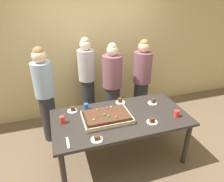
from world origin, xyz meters
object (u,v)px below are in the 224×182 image
plated_slice_near_right (73,110)px  person_green_shirt_behind (87,80)px  party_table (121,121)px  person_striped_tie_right (45,94)px  person_serving_front (112,85)px  drink_cup_middle (86,107)px  cake_server_utensil (68,143)px  drink_cup_nearest (177,113)px  sheet_cake (107,117)px  drink_cup_far_end (62,120)px  person_far_right_suit (142,80)px  plated_slice_far_right (97,139)px  plated_slice_center_front (153,102)px  plated_slice_near_left (120,101)px  plated_slice_far_left (152,121)px

plated_slice_near_right → person_green_shirt_behind: bearing=64.9°
party_table → person_striped_tie_right: 1.31m
person_serving_front → person_green_shirt_behind: size_ratio=0.97×
drink_cup_middle → cake_server_utensil: size_ratio=0.50×
drink_cup_middle → person_striped_tie_right: (-0.57, 0.48, 0.07)m
party_table → drink_cup_nearest: 0.81m
sheet_cake → plated_slice_near_right: bearing=139.8°
drink_cup_far_end → person_green_shirt_behind: (0.57, 1.11, 0.07)m
drink_cup_far_end → plated_slice_near_right: bearing=56.0°
cake_server_utensil → person_far_right_suit: (1.56, 1.27, 0.08)m
plated_slice_near_right → person_far_right_suit: (1.40, 0.58, 0.06)m
plated_slice_far_right → plated_slice_center_front: plated_slice_center_front is taller
plated_slice_near_right → plated_slice_far_right: bearing=-75.6°
plated_slice_near_left → plated_slice_near_right: (-0.76, -0.03, 0.00)m
drink_cup_nearest → cake_server_utensil: drink_cup_nearest is taller
plated_slice_far_right → drink_cup_middle: 0.73m
drink_cup_middle → person_green_shirt_behind: 0.89m
person_serving_front → plated_slice_near_left: bearing=18.4°
plated_slice_far_left → drink_cup_nearest: (0.40, 0.03, 0.03)m
cake_server_utensil → person_green_shirt_behind: 1.64m
person_serving_front → drink_cup_far_end: bearing=-28.1°
drink_cup_far_end → person_serving_front: bearing=39.6°
person_green_shirt_behind → plated_slice_far_right: bearing=-8.8°
plated_slice_center_front → drink_cup_nearest: size_ratio=1.50×
plated_slice_far_left → drink_cup_nearest: drink_cup_nearest is taller
plated_slice_far_left → person_green_shirt_behind: 1.59m
plated_slice_center_front → plated_slice_far_left: bearing=-119.3°
plated_slice_far_right → person_serving_front: bearing=64.7°
drink_cup_far_end → person_serving_front: person_serving_front is taller
person_serving_front → person_far_right_suit: (0.60, 0.03, 0.01)m
plated_slice_far_right → cake_server_utensil: bearing=171.4°
person_serving_front → person_far_right_suit: size_ratio=0.99×
drink_cup_far_end → person_striped_tie_right: (-0.20, 0.72, 0.07)m
sheet_cake → plated_slice_near_right: 0.56m
plated_slice_near_left → drink_cup_middle: 0.57m
plated_slice_near_right → drink_cup_far_end: drink_cup_far_end is taller
party_table → plated_slice_near_right: (-0.64, 0.36, 0.10)m
plated_slice_center_front → person_striped_tie_right: (-1.63, 0.61, 0.09)m
drink_cup_middle → plated_slice_center_front: bearing=-7.4°
person_green_shirt_behind → cake_server_utensil: bearing=-21.0°
plated_slice_near_left → person_far_right_suit: size_ratio=0.09×
party_table → drink_cup_nearest: size_ratio=19.34×
party_table → plated_slice_near_right: plated_slice_near_right is taller
plated_slice_far_left → person_far_right_suit: bearing=71.1°
plated_slice_center_front → drink_cup_nearest: 0.46m
drink_cup_far_end → sheet_cake: bearing=-9.8°
drink_cup_middle → person_far_right_suit: 1.34m
drink_cup_middle → person_striped_tie_right: person_striped_tie_right is taller
plated_slice_far_right → person_far_right_suit: size_ratio=0.09×
person_far_right_suit → person_green_shirt_behind: bearing=-58.9°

